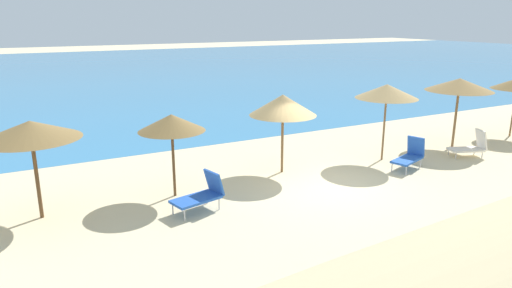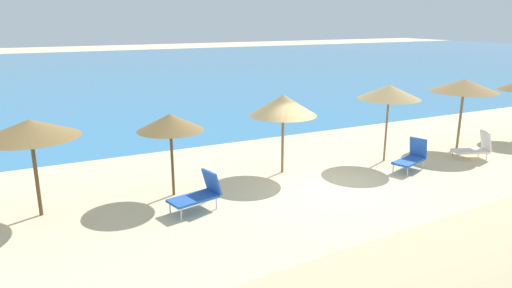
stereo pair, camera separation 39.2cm
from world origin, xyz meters
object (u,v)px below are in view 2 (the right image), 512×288
beach_umbrella_7 (464,86)px  lounge_chair_2 (412,157)px  lounge_chair_1 (475,148)px  beach_umbrella_5 (283,105)px  beach_umbrella_3 (30,129)px  beach_umbrella_6 (389,92)px  beach_umbrella_4 (170,122)px  lounge_chair_4 (199,194)px

beach_umbrella_7 → lounge_chair_2: size_ratio=1.85×
beach_umbrella_7 → lounge_chair_1: (-0.58, -1.28, -2.12)m
beach_umbrella_5 → beach_umbrella_7: beach_umbrella_7 is taller
beach_umbrella_3 → beach_umbrella_6: size_ratio=0.93×
beach_umbrella_5 → beach_umbrella_6: bearing=-7.8°
beach_umbrella_6 → beach_umbrella_7: bearing=0.2°
beach_umbrella_3 → beach_umbrella_4: 3.58m
beach_umbrella_3 → lounge_chair_1: bearing=-6.3°
beach_umbrella_5 → beach_umbrella_6: 4.02m
beach_umbrella_3 → lounge_chair_1: size_ratio=1.82×
beach_umbrella_4 → lounge_chair_2: beach_umbrella_4 is taller
beach_umbrella_5 → beach_umbrella_7: (7.79, -0.53, 0.21)m
beach_umbrella_6 → beach_umbrella_7: beach_umbrella_6 is taller
beach_umbrella_4 → lounge_chair_1: 11.34m
beach_umbrella_7 → lounge_chair_4: beach_umbrella_7 is taller
lounge_chair_2 → lounge_chair_4: 7.70m
beach_umbrella_4 → beach_umbrella_7: size_ratio=0.88×
beach_umbrella_3 → lounge_chair_2: size_ratio=1.74×
beach_umbrella_4 → lounge_chair_4: size_ratio=1.63×
beach_umbrella_4 → lounge_chair_2: bearing=-9.7°
lounge_chair_4 → beach_umbrella_3: bearing=55.1°
beach_umbrella_7 → lounge_chair_2: bearing=-161.8°
beach_umbrella_3 → lounge_chair_4: 4.59m
beach_umbrella_6 → lounge_chair_4: beach_umbrella_6 is taller
beach_umbrella_5 → lounge_chair_4: beach_umbrella_5 is taller
beach_umbrella_4 → beach_umbrella_5: (3.90, 0.37, 0.11)m
beach_umbrella_5 → lounge_chair_1: (7.21, -1.81, -1.90)m
beach_umbrella_4 → beach_umbrella_6: beach_umbrella_6 is taller
lounge_chair_4 → beach_umbrella_5: bearing=-77.5°
beach_umbrella_5 → beach_umbrella_6: beach_umbrella_6 is taller
beach_umbrella_5 → lounge_chair_1: beach_umbrella_5 is taller
beach_umbrella_4 → lounge_chair_1: (11.10, -1.44, -1.79)m
beach_umbrella_5 → lounge_chair_2: beach_umbrella_5 is taller
beach_umbrella_6 → beach_umbrella_7: 3.81m
beach_umbrella_5 → lounge_chair_1: bearing=-14.1°
beach_umbrella_5 → beach_umbrella_4: bearing=-174.6°
beach_umbrella_5 → lounge_chair_2: (4.12, -1.74, -1.85)m
beach_umbrella_5 → beach_umbrella_7: 7.81m
beach_umbrella_7 → lounge_chair_2: (-3.67, -1.21, -2.06)m
lounge_chair_2 → beach_umbrella_7: bearing=-90.6°
beach_umbrella_6 → beach_umbrella_7: size_ratio=1.01×
beach_umbrella_7 → lounge_chair_1: beach_umbrella_7 is taller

